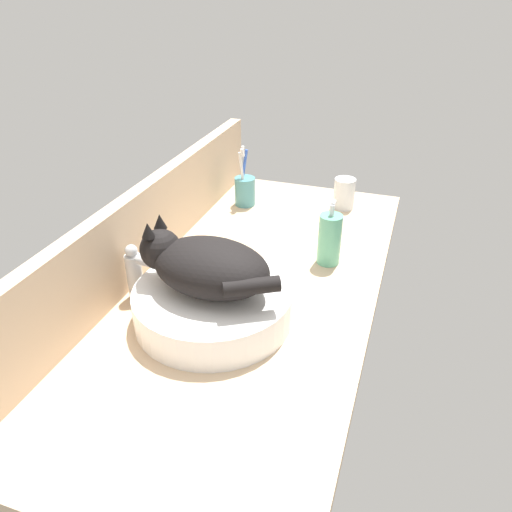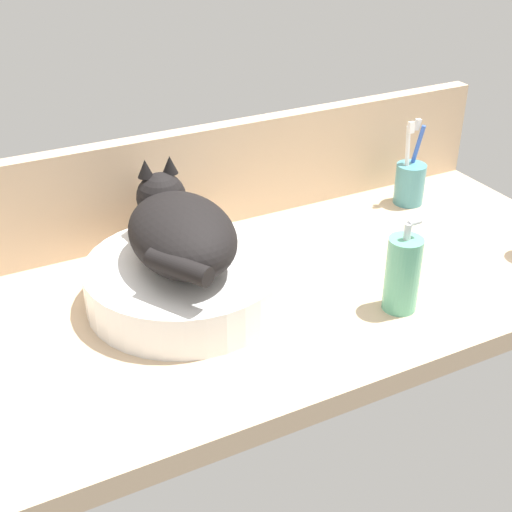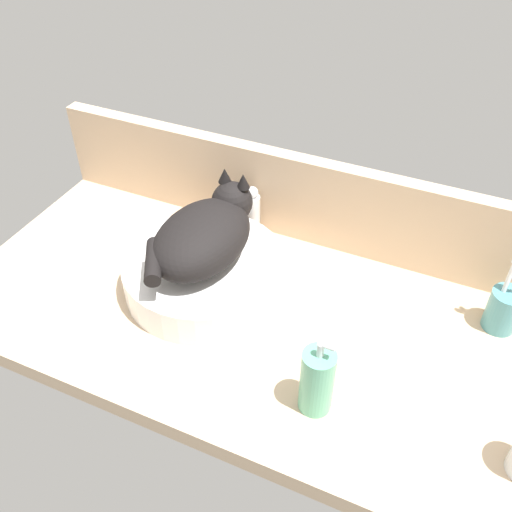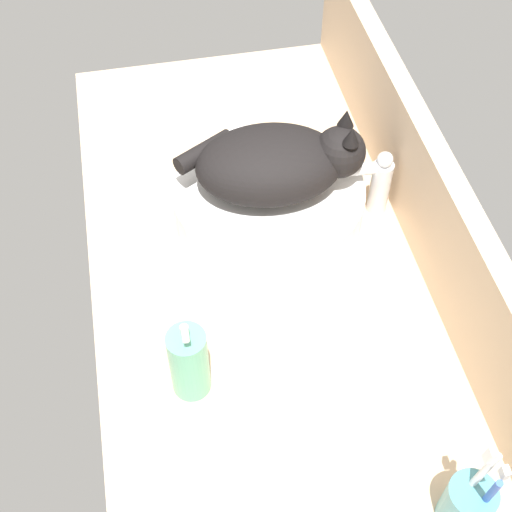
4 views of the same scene
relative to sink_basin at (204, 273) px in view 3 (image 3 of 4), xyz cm
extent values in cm
cube|color=#D1B28E|center=(15.12, -3.10, -5.76)|extent=(129.12, 59.00, 4.00)
cube|color=#CCAD8C|center=(15.12, 24.60, 6.68)|extent=(129.12, 3.60, 20.88)
cylinder|color=white|center=(0.00, 0.00, 0.00)|extent=(33.67, 33.67, 7.52)
ellipsoid|color=black|center=(0.00, 0.00, 9.26)|extent=(18.97, 26.29, 11.00)
sphere|color=black|center=(0.96, 11.84, 10.76)|extent=(8.80, 8.80, 8.80)
cone|color=black|center=(-1.15, 13.01, 16.16)|extent=(2.80, 2.80, 3.20)
cone|color=black|center=(3.24, 12.65, 16.16)|extent=(2.80, 2.80, 3.20)
cylinder|color=black|center=(-4.67, -10.28, 9.76)|extent=(8.23, 11.14, 3.20)
cylinder|color=silver|center=(1.96, 19.80, 1.74)|extent=(3.60, 3.60, 11.00)
cylinder|color=silver|center=(1.47, 14.83, 6.64)|extent=(3.17, 10.17, 2.20)
sphere|color=silver|center=(1.96, 19.80, 8.44)|extent=(2.80, 2.80, 2.80)
cylinder|color=#60B793|center=(31.31, -18.52, 2.86)|extent=(5.80, 5.80, 13.24)
cylinder|color=silver|center=(31.31, -18.52, 10.89)|extent=(1.20, 1.20, 2.80)
cylinder|color=silver|center=(32.51, -18.52, 12.29)|extent=(2.20, 1.00, 1.00)
cylinder|color=teal|center=(58.13, 13.73, 0.71)|extent=(6.43, 6.43, 8.93)
cylinder|color=white|center=(56.94, 13.95, 5.14)|extent=(1.28, 2.96, 17.00)
camera|label=1|loc=(-78.71, -36.29, 62.46)|focal=35.00mm
camera|label=2|loc=(-36.11, -96.57, 64.49)|focal=50.00mm
camera|label=3|loc=(45.92, -75.59, 80.57)|focal=40.00mm
camera|label=4|loc=(84.51, -19.44, 92.75)|focal=50.00mm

